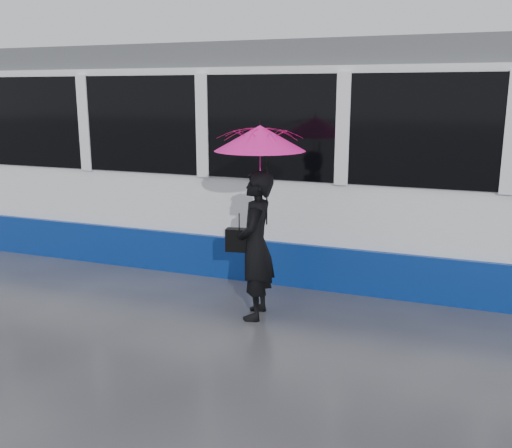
% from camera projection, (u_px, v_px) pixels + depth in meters
% --- Properties ---
extents(ground, '(90.00, 90.00, 0.00)m').
position_uv_depth(ground, '(289.00, 323.00, 6.76)').
color(ground, '#2D2D32').
rests_on(ground, ground).
extents(rails, '(34.00, 1.51, 0.02)m').
position_uv_depth(rails, '(337.00, 264.00, 9.03)').
color(rails, '#3F3D38').
rests_on(rails, ground).
extents(tram, '(26.00, 2.56, 3.35)m').
position_uv_depth(tram, '(393.00, 164.00, 8.39)').
color(tram, white).
rests_on(tram, ground).
extents(woman, '(0.54, 0.72, 1.79)m').
position_uv_depth(woman, '(256.00, 246.00, 6.76)').
color(woman, black).
rests_on(woman, ground).
extents(umbrella, '(1.22, 1.22, 1.21)m').
position_uv_depth(umbrella, '(260.00, 156.00, 6.50)').
color(umbrella, '#FC1570').
rests_on(umbrella, ground).
extents(handbag, '(0.34, 0.19, 0.46)m').
position_uv_depth(handbag, '(239.00, 240.00, 6.84)').
color(handbag, black).
rests_on(handbag, ground).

